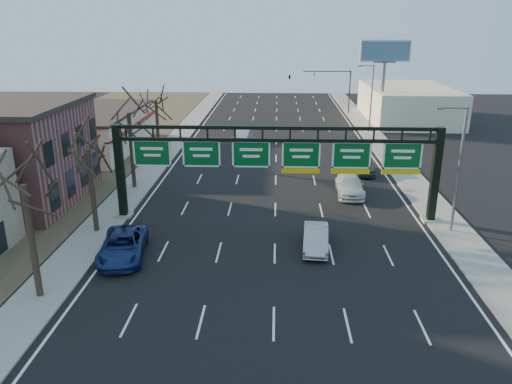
{
  "coord_description": "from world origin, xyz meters",
  "views": [
    {
      "loc": [
        0.0,
        -27.49,
        14.25
      ],
      "look_at": [
        -1.34,
        4.92,
        3.2
      ],
      "focal_mm": 35.0,
      "sensor_mm": 36.0,
      "label": 1
    }
  ],
  "objects_px": {
    "car_silver_sedan": "(316,238)",
    "car_white_wagon": "(350,185)",
    "car_blue_suv": "(123,246)",
    "sign_gantry": "(278,160)"
  },
  "relations": [
    {
      "from": "car_blue_suv",
      "to": "car_white_wagon",
      "type": "xyz_separation_m",
      "value": [
        16.11,
        13.14,
        -0.0
      ]
    },
    {
      "from": "sign_gantry",
      "to": "car_silver_sedan",
      "type": "distance_m",
      "value": 6.97
    },
    {
      "from": "car_blue_suv",
      "to": "car_white_wagon",
      "type": "distance_m",
      "value": 20.79
    },
    {
      "from": "car_blue_suv",
      "to": "car_silver_sedan",
      "type": "height_order",
      "value": "car_blue_suv"
    },
    {
      "from": "sign_gantry",
      "to": "car_silver_sedan",
      "type": "relative_size",
      "value": 5.39
    },
    {
      "from": "car_silver_sedan",
      "to": "car_white_wagon",
      "type": "distance_m",
      "value": 11.97
    },
    {
      "from": "car_blue_suv",
      "to": "car_silver_sedan",
      "type": "relative_size",
      "value": 1.27
    },
    {
      "from": "sign_gantry",
      "to": "car_white_wagon",
      "type": "relative_size",
      "value": 4.44
    },
    {
      "from": "car_blue_suv",
      "to": "car_white_wagon",
      "type": "bearing_deg",
      "value": 31.3
    },
    {
      "from": "car_silver_sedan",
      "to": "car_white_wagon",
      "type": "bearing_deg",
      "value": 75.97
    }
  ]
}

